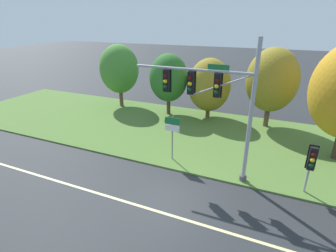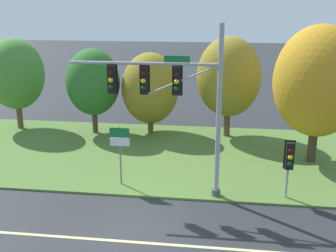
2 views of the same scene
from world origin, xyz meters
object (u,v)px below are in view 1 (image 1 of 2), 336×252
Objects in this scene: route_sign_post at (172,131)px; tree_mid_verge at (272,80)px; pedestrian_signal_near_kerb at (312,161)px; tree_left_of_mast at (169,78)px; tree_behind_signpost at (209,85)px; traffic_signal_mast at (214,97)px; tree_nearest_road at (119,69)px.

route_sign_post is 10.10m from tree_mid_verge.
pedestrian_signal_near_kerb is 14.47m from tree_left_of_mast.
tree_mid_verge is at bearing 58.99° from route_sign_post.
pedestrian_signal_near_kerb is 0.94× the size of route_sign_post.
tree_mid_verge reaches higher than tree_behind_signpost.
tree_left_of_mast is at bearing 126.33° from traffic_signal_mast.
tree_left_of_mast is at bearing 114.99° from route_sign_post.
pedestrian_signal_near_kerb is 0.51× the size of tree_behind_signpost.
tree_left_of_mast is 8.87m from tree_mid_verge.
tree_mid_verge is at bearing 3.03° from tree_left_of_mast.
traffic_signal_mast is 1.24× the size of tree_nearest_road.
route_sign_post is 0.45× the size of tree_mid_verge.
pedestrian_signal_near_kerb is at bearing -4.43° from route_sign_post.
route_sign_post is 0.47× the size of tree_nearest_road.
traffic_signal_mast reaches higher than tree_nearest_road.
traffic_signal_mast is at bearing -13.98° from route_sign_post.
route_sign_post is 12.66m from tree_nearest_road.
tree_mid_verge is (5.11, 8.50, 1.93)m from route_sign_post.
tree_mid_verge is (14.41, 0.11, 0.11)m from tree_nearest_road.
tree_nearest_road is 14.41m from tree_mid_verge.
route_sign_post reaches higher than pedestrian_signal_near_kerb.
traffic_signal_mast is 1.36× the size of tree_left_of_mast.
pedestrian_signal_near_kerb is 12.06m from tree_behind_signpost.
route_sign_post is 0.54× the size of tree_behind_signpost.
pedestrian_signal_near_kerb is at bearing -73.70° from tree_mid_verge.
tree_left_of_mast is at bearing -3.74° from tree_nearest_road.
tree_nearest_road is 9.32m from tree_behind_signpost.
tree_mid_verge is at bearing 0.42° from tree_nearest_road.
tree_behind_signpost is (3.72, 0.52, -0.42)m from tree_left_of_mast.
route_sign_post is 0.51× the size of tree_left_of_mast.
route_sign_post is at bearing -89.88° from tree_behind_signpost.
tree_nearest_road is at bearing -179.58° from tree_mid_verge.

